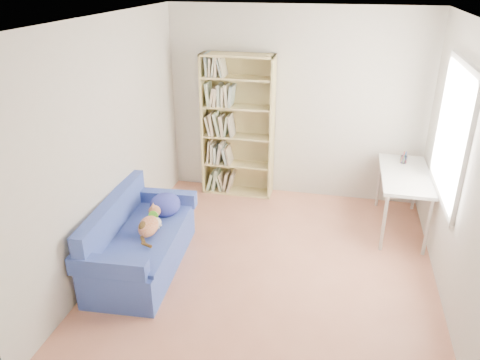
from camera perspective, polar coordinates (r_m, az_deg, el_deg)
name	(u,v)px	position (r m, az deg, el deg)	size (l,w,h in m)	color
ground	(269,269)	(5.21, 3.53, -10.78)	(4.00, 4.00, 0.00)	#B0694F
room_shell	(284,126)	(4.50, 5.39, 6.62)	(3.54, 4.04, 2.62)	silver
sofa	(140,241)	(5.22, -12.06, -7.31)	(0.87, 1.65, 0.79)	navy
bookshelf	(238,132)	(6.55, -0.27, 5.82)	(0.99, 0.31, 1.99)	tan
desk	(405,179)	(6.00, 19.46, 0.15)	(0.57, 1.25, 0.75)	silver
pen_cup	(404,159)	(6.26, 19.33, 2.48)	(0.08, 0.08, 0.16)	white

